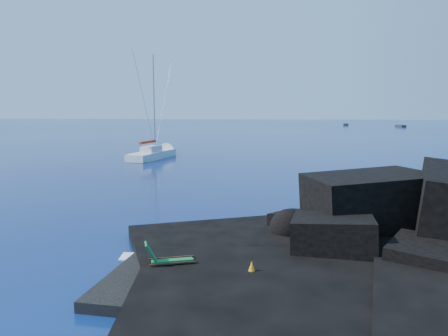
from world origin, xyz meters
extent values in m
plane|color=#040336|center=(0.00, 0.00, 0.00)|extent=(400.00, 400.00, 0.00)
cube|color=black|center=(4.50, 0.50, 0.00)|extent=(9.08, 6.86, 0.70)
cube|color=silver|center=(3.96, 0.96, 0.38)|extent=(2.26, 1.30, 0.06)
cone|color=orange|center=(4.98, 0.14, 0.66)|extent=(0.50, 0.50, 0.61)
cube|color=#232327|center=(31.84, 132.79, 0.00)|extent=(2.40, 4.78, 0.61)
cube|color=#29292E|center=(46.03, 122.38, 0.00)|extent=(2.05, 4.83, 0.62)
camera|label=1|loc=(5.34, -13.41, 5.88)|focal=35.00mm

